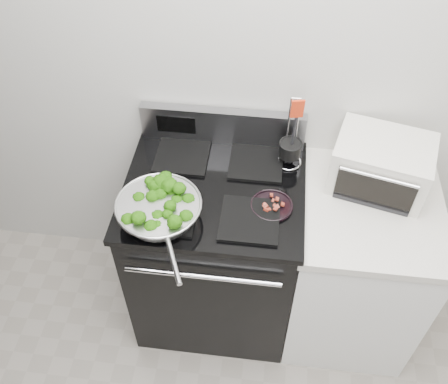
% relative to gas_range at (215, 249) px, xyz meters
% --- Properties ---
extents(back_wall, '(4.00, 0.02, 2.70)m').
position_rel_gas_range_xyz_m(back_wall, '(0.30, 0.34, 0.86)').
color(back_wall, beige).
rests_on(back_wall, ground).
extents(gas_range, '(0.79, 0.69, 1.13)m').
position_rel_gas_range_xyz_m(gas_range, '(0.00, 0.00, 0.00)').
color(gas_range, black).
rests_on(gas_range, floor).
extents(counter, '(0.62, 0.68, 0.92)m').
position_rel_gas_range_xyz_m(counter, '(0.68, -0.00, -0.03)').
color(counter, white).
rests_on(counter, floor).
extents(skillet, '(0.35, 0.53, 0.08)m').
position_rel_gas_range_xyz_m(skillet, '(-0.20, -0.20, 0.52)').
color(skillet, silver).
rests_on(skillet, gas_range).
extents(broccoli_pile, '(0.28, 0.28, 0.10)m').
position_rel_gas_range_xyz_m(broccoli_pile, '(-0.20, -0.20, 0.54)').
color(broccoli_pile, black).
rests_on(broccoli_pile, skillet).
extents(bacon_plate, '(0.18, 0.18, 0.04)m').
position_rel_gas_range_xyz_m(bacon_plate, '(0.25, -0.09, 0.48)').
color(bacon_plate, black).
rests_on(bacon_plate, gas_range).
extents(utensil_holder, '(0.12, 0.12, 0.36)m').
position_rel_gas_range_xyz_m(utensil_holder, '(0.32, 0.19, 0.53)').
color(utensil_holder, silver).
rests_on(utensil_holder, gas_range).
extents(toaster_oven, '(0.46, 0.39, 0.23)m').
position_rel_gas_range_xyz_m(toaster_oven, '(0.71, 0.14, 0.55)').
color(toaster_oven, beige).
rests_on(toaster_oven, counter).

